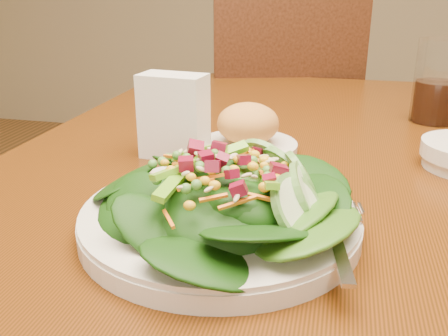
% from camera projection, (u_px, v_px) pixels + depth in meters
% --- Properties ---
extents(dining_table, '(0.90, 1.40, 0.75)m').
position_uv_depth(dining_table, '(289.00, 222.00, 0.79)').
color(dining_table, '#55260A').
rests_on(dining_table, ground_plane).
extents(chair_far, '(0.56, 0.56, 0.97)m').
position_uv_depth(chair_far, '(279.00, 141.00, 1.62)').
color(chair_far, '#4A2412').
rests_on(chair_far, ground_plane).
extents(salad_plate, '(0.31, 0.31, 0.09)m').
position_uv_depth(salad_plate, '(229.00, 204.00, 0.54)').
color(salad_plate, silver).
rests_on(salad_plate, dining_table).
extents(bread_plate, '(0.16, 0.16, 0.08)m').
position_uv_depth(bread_plate, '(248.00, 132.00, 0.79)').
color(bread_plate, silver).
rests_on(bread_plate, dining_table).
extents(drinking_glass, '(0.09, 0.09, 0.16)m').
position_uv_depth(drinking_glass, '(437.00, 87.00, 0.94)').
color(drinking_glass, silver).
rests_on(drinking_glass, dining_table).
extents(napkin_holder, '(0.10, 0.07, 0.13)m').
position_uv_depth(napkin_holder, '(174.00, 114.00, 0.76)').
color(napkin_holder, white).
rests_on(napkin_holder, dining_table).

